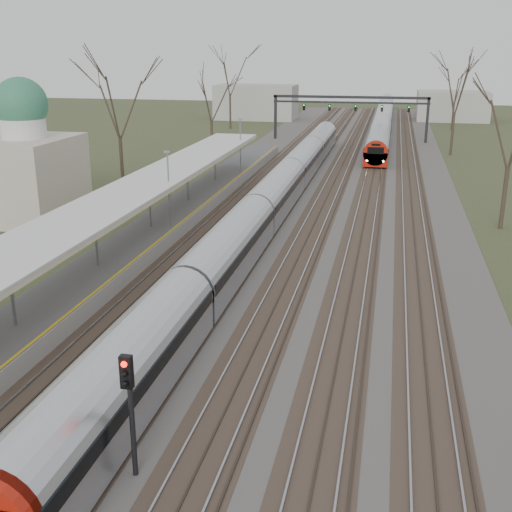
% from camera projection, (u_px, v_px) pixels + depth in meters
% --- Properties ---
extents(track_bed, '(24.00, 160.00, 0.22)m').
position_uv_depth(track_bed, '(326.00, 184.00, 60.12)').
color(track_bed, '#474442').
rests_on(track_bed, ground).
extents(platform, '(3.50, 69.00, 1.00)m').
position_uv_depth(platform, '(169.00, 221.00, 45.53)').
color(platform, '#9E9B93').
rests_on(platform, ground).
extents(canopy, '(4.10, 50.00, 3.11)m').
position_uv_depth(canopy, '(143.00, 187.00, 40.27)').
color(canopy, slate).
rests_on(canopy, platform).
extents(dome_building, '(10.00, 8.00, 10.30)m').
position_uv_depth(dome_building, '(7.00, 168.00, 47.49)').
color(dome_building, beige).
rests_on(dome_building, ground).
extents(signal_gantry, '(21.00, 0.59, 6.08)m').
position_uv_depth(signal_gantry, '(350.00, 105.00, 86.51)').
color(signal_gantry, black).
rests_on(signal_gantry, ground).
extents(tree_west_far, '(5.50, 5.50, 11.33)m').
position_uv_depth(tree_west_far, '(118.00, 100.00, 54.54)').
color(tree_west_far, '#2D231C').
rests_on(tree_west_far, ground).
extents(train_near, '(2.62, 75.21, 3.05)m').
position_uv_depth(train_near, '(275.00, 194.00, 49.51)').
color(train_near, '#B2B4BD').
rests_on(train_near, ground).
extents(train_far, '(2.62, 75.21, 3.05)m').
position_uv_depth(train_far, '(383.00, 119.00, 101.60)').
color(train_far, '#B2B4BD').
rests_on(train_far, ground).
extents(signal_post, '(0.35, 0.45, 4.10)m').
position_uv_depth(signal_post, '(130.00, 398.00, 18.27)').
color(signal_post, black).
rests_on(signal_post, ground).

